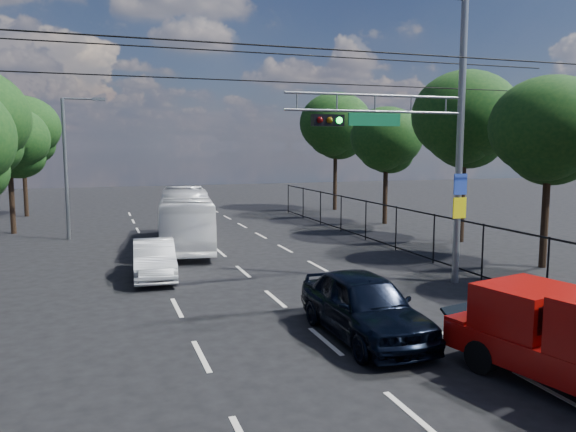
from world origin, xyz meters
name	(u,v)px	position (x,y,z in m)	size (l,w,h in m)	color
ground	(414,416)	(0.00, 0.00, 0.00)	(120.00, 120.00, 0.00)	black
lane_markings	(231,261)	(0.00, 14.00, 0.01)	(6.12, 38.00, 0.01)	beige
signal_mast	(429,128)	(5.28, 7.99, 5.24)	(6.43, 0.39, 9.50)	slate
streetlight_left	(69,161)	(-6.33, 22.00, 3.94)	(2.09, 0.22, 7.08)	slate
utility_wires	(266,62)	(0.00, 8.83, 7.23)	(22.00, 5.04, 0.74)	black
fence_right	(418,234)	(7.60, 12.17, 1.03)	(0.06, 34.03, 2.00)	black
tree_right_b	(549,136)	(11.22, 9.02, 5.06)	(4.50, 4.50, 7.31)	black
tree_right_c	(465,124)	(11.82, 15.02, 5.73)	(5.10, 5.10, 8.29)	black
tree_right_d	(386,143)	(11.42, 22.02, 4.85)	(4.32, 4.32, 7.02)	black
tree_right_e	(336,129)	(11.62, 30.02, 5.94)	(5.28, 5.28, 8.58)	black
tree_left_d	(9,145)	(-9.38, 25.02, 4.72)	(4.20, 4.20, 6.83)	black
tree_left_e	(22,133)	(-9.58, 33.02, 5.53)	(4.92, 4.92, 7.99)	black
navy_hatchback	(365,305)	(1.02, 3.96, 0.80)	(1.90, 4.72, 1.61)	black
white_bus	(185,218)	(-1.16, 18.35, 1.32)	(2.22, 9.50, 2.65)	white
white_van	(154,259)	(-3.24, 12.06, 0.67)	(1.41, 4.06, 1.34)	silver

